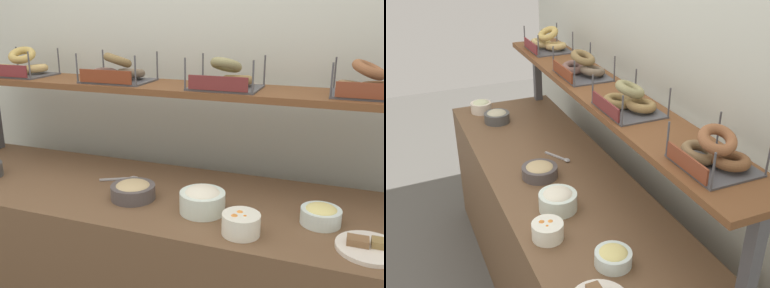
# 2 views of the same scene
# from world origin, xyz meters

# --- Properties ---
(back_wall) EXTENTS (3.53, 0.06, 2.40)m
(back_wall) POSITION_xyz_m (0.00, 0.55, 1.20)
(back_wall) COLOR silver
(back_wall) RESTS_ON ground_plane
(deli_counter) EXTENTS (2.33, 0.70, 0.85)m
(deli_counter) POSITION_xyz_m (0.00, 0.00, 0.42)
(deli_counter) COLOR brown
(deli_counter) RESTS_ON ground_plane
(shelf_riser_left) EXTENTS (0.05, 0.05, 0.40)m
(shelf_riser_left) POSITION_xyz_m (-1.10, 0.27, 1.05)
(shelf_riser_left) COLOR #4C4C51
(shelf_riser_left) RESTS_ON deli_counter
(shelf_riser_right) EXTENTS (0.05, 0.05, 0.40)m
(shelf_riser_right) POSITION_xyz_m (1.10, 0.27, 1.05)
(shelf_riser_right) COLOR #4C4C51
(shelf_riser_right) RESTS_ON deli_counter
(upper_shelf) EXTENTS (2.29, 0.32, 0.03)m
(upper_shelf) POSITION_xyz_m (0.00, 0.27, 1.26)
(upper_shelf) COLOR brown
(upper_shelf) RESTS_ON shelf_riser_left
(bowl_hummus) EXTENTS (0.19, 0.19, 0.08)m
(bowl_hummus) POSITION_xyz_m (-0.03, -0.09, 0.89)
(bowl_hummus) COLOR #534C4C
(bowl_hummus) RESTS_ON deli_counter
(bowl_potato_salad) EXTENTS (0.14, 0.14, 0.09)m
(bowl_potato_salad) POSITION_xyz_m (-1.02, -0.17, 0.89)
(bowl_potato_salad) COLOR silver
(bowl_potato_salad) RESTS_ON deli_counter
(bowl_cream_cheese) EXTENTS (0.18, 0.18, 0.11)m
(bowl_cream_cheese) POSITION_xyz_m (0.29, -0.11, 0.90)
(bowl_cream_cheese) COLOR white
(bowl_cream_cheese) RESTS_ON deli_counter
(bowl_egg_salad) EXTENTS (0.15, 0.15, 0.08)m
(bowl_egg_salad) POSITION_xyz_m (0.73, -0.05, 0.89)
(bowl_egg_salad) COLOR white
(bowl_egg_salad) RESTS_ON deli_counter
(bowl_fruit_salad) EXTENTS (0.14, 0.14, 0.08)m
(bowl_fruit_salad) POSITION_xyz_m (0.47, -0.23, 0.89)
(bowl_fruit_salad) COLOR white
(bowl_fruit_salad) RESTS_ON deli_counter
(bowl_tuna_salad) EXTENTS (0.16, 0.16, 0.08)m
(bowl_tuna_salad) POSITION_xyz_m (-0.81, -0.12, 0.89)
(bowl_tuna_salad) COLOR #4A4A49
(bowl_tuna_salad) RESTS_ON deli_counter
(serving_spoon_near_plate) EXTENTS (0.16, 0.10, 0.01)m
(serving_spoon_near_plate) POSITION_xyz_m (-0.16, 0.08, 0.86)
(serving_spoon_near_plate) COLOR #B7B7BC
(serving_spoon_near_plate) RESTS_ON deli_counter
(bagel_basket_sesame) EXTENTS (0.29, 0.24, 0.16)m
(bagel_basket_sesame) POSITION_xyz_m (-0.86, 0.27, 1.33)
(bagel_basket_sesame) COLOR #4C4C51
(bagel_basket_sesame) RESTS_ON upper_shelf
(bagel_basket_poppy) EXTENTS (0.32, 0.25, 0.15)m
(bagel_basket_poppy) POSITION_xyz_m (-0.28, 0.26, 1.33)
(bagel_basket_poppy) COLOR #4C4C51
(bagel_basket_poppy) RESTS_ON upper_shelf
(bagel_basket_everything) EXTENTS (0.30, 0.25, 0.15)m
(bagel_basket_everything) POSITION_xyz_m (0.26, 0.25, 1.33)
(bagel_basket_everything) COLOR #4C4C51
(bagel_basket_everything) RESTS_ON upper_shelf
(bagel_basket_cinnamon_raisin) EXTENTS (0.29, 0.27, 0.15)m
(bagel_basket_cinnamon_raisin) POSITION_xyz_m (0.84, 0.28, 1.33)
(bagel_basket_cinnamon_raisin) COLOR #4C4C51
(bagel_basket_cinnamon_raisin) RESTS_ON upper_shelf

